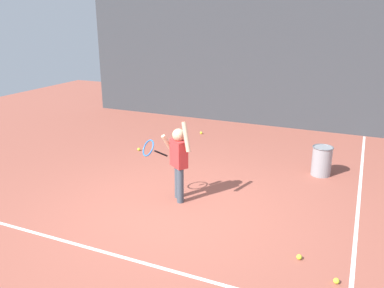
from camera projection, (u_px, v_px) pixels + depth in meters
The scene contains 14 objects.
ground_plane at pixel (174, 212), 6.04m from camera, with size 20.00×20.00×0.00m, color #9E5142.
court_line_baseline at pixel (126, 258), 4.88m from camera, with size 9.00×0.05×0.00m, color white.
court_line_sideline at pixel (357, 216), 5.91m from camera, with size 0.05×9.00×0.00m, color white.
back_fence_windscreen at pixel (268, 54), 10.30m from camera, with size 10.70×0.08×3.84m, color #383D42.
fence_post_0 at pixel (104, 45), 12.33m from camera, with size 0.09×0.09×3.99m, color slate.
fence_post_1 at pixel (179, 48), 11.33m from camera, with size 0.09×0.09×3.99m, color slate.
fence_post_2 at pixel (268, 51), 10.33m from camera, with size 0.09×0.09×3.99m, color slate.
fence_post_3 at pixel (377, 55), 9.33m from camera, with size 0.09×0.09×3.99m, color slate.
tennis_player at pixel (178, 158), 6.23m from camera, with size 0.89×0.52×1.35m.
ball_hopper at pixel (322, 160), 7.37m from camera, with size 0.38×0.38×0.56m.
tennis_ball_0 at pixel (139, 149), 8.79m from camera, with size 0.07×0.07×0.07m, color #CCE033.
tennis_ball_1 at pixel (201, 133), 10.03m from camera, with size 0.07×0.07×0.07m, color #CCE033.
tennis_ball_2 at pixel (299, 257), 4.85m from camera, with size 0.07×0.07×0.07m, color #CCE033.
tennis_ball_3 at pixel (336, 281), 4.42m from camera, with size 0.07×0.07×0.07m, color #CCE033.
Camera 1 is at (2.45, -4.84, 2.86)m, focal length 36.86 mm.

